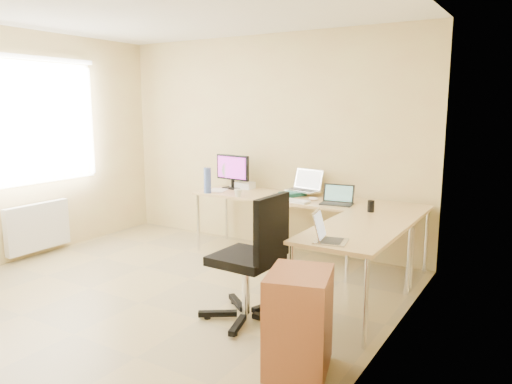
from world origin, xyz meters
The scene contains 23 objects.
floor centered at (0.00, 0.00, 0.00)m, with size 4.50×4.50×0.00m, color tan.
wall_back centered at (0.00, 2.25, 1.30)m, with size 4.50×4.50×0.00m, color #DCCF88.
wall_right centered at (2.10, 0.00, 1.30)m, with size 4.50×4.50×0.00m, color #DCCF88.
desk_main centered at (0.72, 1.85, 0.36)m, with size 2.65×0.70×0.73m, color tan.
desk_return centered at (1.70, 0.85, 0.36)m, with size 0.70×1.30×0.73m, color tan.
monitor centered at (-0.32, 1.97, 0.94)m, with size 0.50×0.16×0.42m, color black.
book_stack centered at (0.54, 1.92, 0.75)m, with size 0.20×0.27×0.05m, color #175652.
laptop_center centered at (0.62, 2.04, 0.90)m, with size 0.38×0.29×0.25m, color silver.
laptop_black centered at (1.16, 1.72, 0.83)m, with size 0.33×0.24×0.21m, color black.
keyboard centered at (0.65, 1.62, 0.74)m, with size 0.48×0.13×0.02m, color white.
mouse centered at (0.86, 1.79, 0.75)m, with size 0.11×0.07×0.04m, color white.
mug centered at (0.03, 1.55, 0.77)m, with size 0.09×0.09×0.09m, color white.
cd_stack centered at (0.42, 1.80, 0.75)m, with size 0.13×0.13×0.03m, color silver.
water_bottle centered at (-0.40, 1.55, 0.88)m, with size 0.09×0.09×0.30m, color #465EA4.
papers centered at (-0.40, 1.76, 0.73)m, with size 0.20×0.28×0.01m, color white.
white_box centered at (-0.20, 2.05, 0.77)m, with size 0.22×0.16×0.08m, color white.
desk_fan centered at (-0.36, 2.05, 0.89)m, with size 0.25×0.25×0.32m, color silver.
black_cup centered at (1.59, 1.55, 0.79)m, with size 0.07×0.07×0.11m, color black.
laptop_return centered at (1.67, 0.36, 0.83)m, with size 0.23×0.29×0.19m, color #B6B6BB.
office_chair centered at (0.98, 0.24, 0.50)m, with size 0.65×0.65×1.08m, color black.
cabinet centered at (1.73, -0.28, 0.36)m, with size 0.39×0.49×0.67m, color olive.
radiator centered at (-2.03, 0.40, 0.35)m, with size 0.09×0.80×0.55m, color white.
window centered at (-2.05, 0.40, 1.55)m, with size 0.10×1.80×1.40m, color white.
Camera 1 is at (3.05, -2.98, 1.76)m, focal length 34.09 mm.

